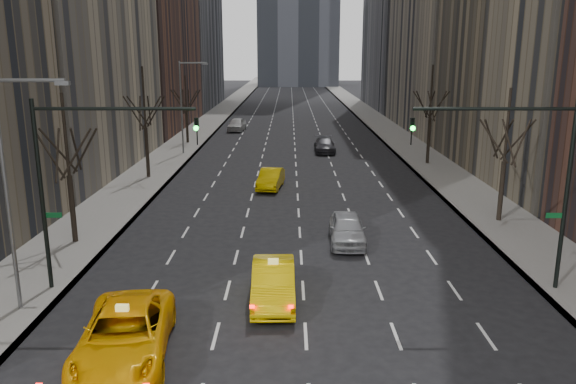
{
  "coord_description": "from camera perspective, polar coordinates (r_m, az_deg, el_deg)",
  "views": [
    {
      "loc": [
        -0.59,
        -10.34,
        9.91
      ],
      "look_at": [
        -0.66,
        15.41,
        3.5
      ],
      "focal_mm": 35.0,
      "sensor_mm": 36.0,
      "label": 1
    }
  ],
  "objects": [
    {
      "name": "sidewalk_left",
      "position": [
        81.77,
        -8.12,
        6.93
      ],
      "size": [
        4.5,
        320.0,
        0.15
      ],
      "primitive_type": "cube",
      "color": "slate",
      "rests_on": "ground"
    },
    {
      "name": "sidewalk_right",
      "position": [
        81.95,
        9.22,
        6.9
      ],
      "size": [
        4.5,
        320.0,
        0.15
      ],
      "primitive_type": "cube",
      "color": "slate",
      "rests_on": "ground"
    },
    {
      "name": "tree_lw_b",
      "position": [
        31.17,
        -21.34,
        1.55
      ],
      "size": [
        3.36,
        3.5,
        7.82
      ],
      "color": "black",
      "rests_on": "ground"
    },
    {
      "name": "tree_lw_c",
      "position": [
        46.16,
        -14.25,
        6.24
      ],
      "size": [
        3.36,
        3.5,
        8.74
      ],
      "color": "black",
      "rests_on": "ground"
    },
    {
      "name": "tree_lw_d",
      "position": [
        63.69,
        -10.28,
        8.03
      ],
      "size": [
        3.36,
        3.5,
        7.36
      ],
      "color": "black",
      "rests_on": "ground"
    },
    {
      "name": "tree_rw_b",
      "position": [
        35.25,
        21.1,
        2.92
      ],
      "size": [
        3.36,
        3.5,
        7.82
      ],
      "color": "black",
      "rests_on": "ground"
    },
    {
      "name": "tree_rw_c",
      "position": [
        52.22,
        14.21,
        7.09
      ],
      "size": [
        3.36,
        3.5,
        8.74
      ],
      "color": "black",
      "rests_on": "ground"
    },
    {
      "name": "traffic_mast_left",
      "position": [
        24.31,
        -20.38,
        2.61
      ],
      "size": [
        6.69,
        0.39,
        8.0
      ],
      "color": "black",
      "rests_on": "ground"
    },
    {
      "name": "traffic_mast_right",
      "position": [
        24.75,
        23.24,
        2.54
      ],
      "size": [
        6.69,
        0.39,
        8.0
      ],
      "color": "black",
      "rests_on": "ground"
    },
    {
      "name": "streetlight_near",
      "position": [
        23.17,
        -26.11,
        1.87
      ],
      "size": [
        2.83,
        0.22,
        9.0
      ],
      "color": "slate",
      "rests_on": "ground"
    },
    {
      "name": "streetlight_far",
      "position": [
        56.44,
        -10.46,
        9.39
      ],
      "size": [
        2.83,
        0.22,
        9.0
      ],
      "color": "slate",
      "rests_on": "ground"
    },
    {
      "name": "taxi_suv",
      "position": [
        19.84,
        -16.25,
        -13.77
      ],
      "size": [
        3.5,
        6.45,
        1.72
      ],
      "primitive_type": "imported",
      "rotation": [
        0.0,
        0.0,
        0.11
      ],
      "color": "#FFB105",
      "rests_on": "ground"
    },
    {
      "name": "taxi_sedan",
      "position": [
        23.14,
        -1.5,
        -9.18
      ],
      "size": [
        1.82,
        4.94,
        1.62
      ],
      "primitive_type": "imported",
      "rotation": [
        0.0,
        0.0,
        0.02
      ],
      "color": "yellow",
      "rests_on": "ground"
    },
    {
      "name": "silver_sedan_ahead",
      "position": [
        30.1,
        6.03,
        -3.74
      ],
      "size": [
        2.03,
        4.7,
        1.58
      ],
      "primitive_type": "imported",
      "rotation": [
        0.0,
        0.0,
        -0.04
      ],
      "color": "#93959A",
      "rests_on": "ground"
    },
    {
      "name": "far_taxi",
      "position": [
        42.06,
        -1.77,
        1.36
      ],
      "size": [
        2.14,
        4.6,
        1.46
      ],
      "primitive_type": "imported",
      "rotation": [
        0.0,
        0.0,
        -0.14
      ],
      "color": "#EDC304",
      "rests_on": "ground"
    },
    {
      "name": "far_suv_grey",
      "position": [
        57.66,
        3.75,
        4.79
      ],
      "size": [
        2.07,
        5.06,
        1.47
      ],
      "primitive_type": "imported",
      "rotation": [
        0.0,
        0.0,
        -0.0
      ],
      "color": "#2E2E34",
      "rests_on": "ground"
    },
    {
      "name": "far_car_white",
      "position": [
        73.75,
        -5.22,
        6.85
      ],
      "size": [
        2.42,
        5.06,
        1.67
      ],
      "primitive_type": "imported",
      "rotation": [
        0.0,
        0.0,
        -0.09
      ],
      "color": "beige",
      "rests_on": "ground"
    }
  ]
}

